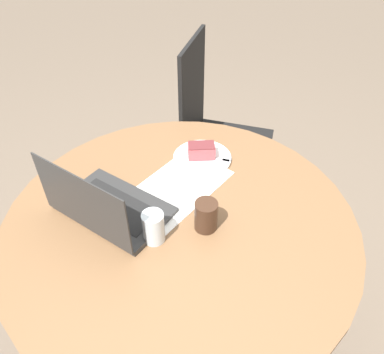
{
  "coord_description": "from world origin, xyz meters",
  "views": [
    {
      "loc": [
        -0.58,
        -0.54,
        1.62
      ],
      "look_at": [
        0.13,
        0.07,
        0.8
      ],
      "focal_mm": 35.0,
      "sensor_mm": 36.0,
      "label": 1
    }
  ],
  "objects": [
    {
      "name": "chair",
      "position": [
        0.73,
        0.42,
        0.49
      ],
      "size": [
        0.56,
        0.56,
        0.99
      ],
      "rotation": [
        0.0,
        0.0,
        3.57
      ],
      "color": "black",
      "rests_on": "ground_plane"
    },
    {
      "name": "ground_plane",
      "position": [
        0.0,
        0.0,
        0.0
      ],
      "size": [
        12.0,
        12.0,
        0.0
      ],
      "primitive_type": "plane",
      "color": "#6B5B4C"
    },
    {
      "name": "paper_document",
      "position": [
        0.09,
        0.1,
        0.76
      ],
      "size": [
        0.38,
        0.23,
        0.0
      ],
      "rotation": [
        0.0,
        0.0,
        0.03
      ],
      "color": "white",
      "rests_on": "dining_table"
    },
    {
      "name": "cake_slice",
      "position": [
        0.27,
        0.14,
        0.79
      ],
      "size": [
        0.11,
        0.11,
        0.05
      ],
      "rotation": [
        0.0,
        0.0,
        5.48
      ],
      "color": "#B74C51",
      "rests_on": "plate"
    },
    {
      "name": "water_glass",
      "position": [
        -0.11,
        0.0,
        0.81
      ],
      "size": [
        0.06,
        0.06,
        0.1
      ],
      "color": "silver",
      "rests_on": "dining_table"
    },
    {
      "name": "fork",
      "position": [
        0.28,
        0.1,
        0.77
      ],
      "size": [
        0.09,
        0.16,
        0.0
      ],
      "rotation": [
        0.0,
        0.0,
        5.13
      ],
      "color": "silver",
      "rests_on": "plate"
    },
    {
      "name": "plate",
      "position": [
        0.27,
        0.13,
        0.76
      ],
      "size": [
        0.21,
        0.21,
        0.01
      ],
      "color": "white",
      "rests_on": "dining_table"
    },
    {
      "name": "dining_table",
      "position": [
        0.0,
        0.0,
        0.62
      ],
      "size": [
        1.09,
        1.09,
        0.76
      ],
      "color": "brown",
      "rests_on": "ground_plane"
    },
    {
      "name": "laptop",
      "position": [
        -0.14,
        0.17,
        0.8
      ],
      "size": [
        0.26,
        0.37,
        0.23
      ],
      "rotation": [
        0.0,
        0.0,
        4.83
      ],
      "color": "#2D2D2D",
      "rests_on": "dining_table"
    },
    {
      "name": "coffee_glass",
      "position": [
        0.02,
        -0.08,
        0.81
      ],
      "size": [
        0.07,
        0.07,
        0.1
      ],
      "color": "#3D2619",
      "rests_on": "dining_table"
    }
  ]
}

